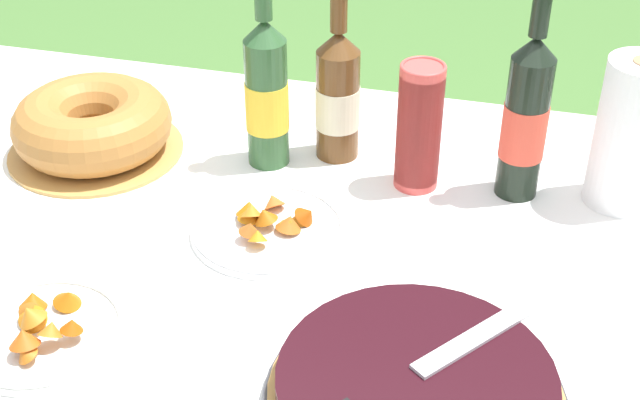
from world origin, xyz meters
name	(u,v)px	position (x,y,z in m)	size (l,w,h in m)	color
garden_table	(312,284)	(0.00, 0.00, 0.68)	(1.89, 1.07, 0.74)	brown
tablecloth	(311,258)	(0.00, 0.00, 0.73)	(1.90, 1.08, 0.10)	white
berry_tart	(415,393)	(0.20, -0.27, 0.77)	(0.36, 0.36, 0.06)	#38383D
serving_knife	(398,382)	(0.18, -0.29, 0.81)	(0.25, 0.31, 0.01)	silver
bundt_cake	(93,125)	(-0.44, 0.18, 0.80)	(0.30, 0.30, 0.11)	tan
cup_stack	(419,127)	(0.12, 0.22, 0.85)	(0.07, 0.07, 0.21)	#E04C47
cider_bottle_green	(267,93)	(-0.14, 0.23, 0.87)	(0.07, 0.07, 0.34)	#2D562D
cider_bottle_amber	(338,95)	(-0.03, 0.28, 0.86)	(0.08, 0.08, 0.31)	brown
juice_bottle_red	(526,117)	(0.28, 0.24, 0.88)	(0.07, 0.07, 0.35)	black
snack_plate_right	(269,225)	(-0.07, 0.03, 0.76)	(0.24, 0.24, 0.05)	white
snack_plate_far	(42,330)	(-0.29, -0.27, 0.76)	(0.21, 0.21, 0.06)	white
paper_towel_roll	(631,134)	(0.44, 0.26, 0.86)	(0.11, 0.11, 0.24)	white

